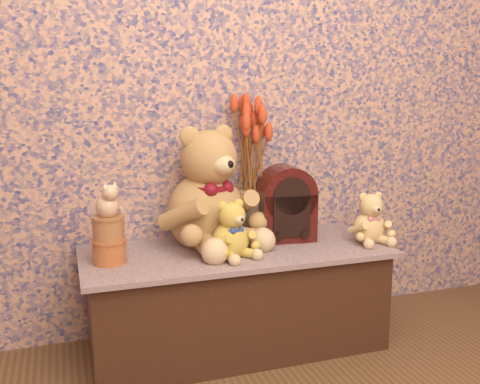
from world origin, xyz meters
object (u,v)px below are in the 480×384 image
object	(u,v)px
teddy_large	(206,182)
teddy_medium	(230,226)
ceramic_vase	(251,214)
cathedral_radio	(286,203)
biscuit_tin_lower	(109,252)
teddy_small	(369,215)
cat_figurine	(107,198)

from	to	relation	value
teddy_large	teddy_medium	xyz separation A→B (m)	(0.05, -0.19, -0.14)
ceramic_vase	teddy_large	bearing A→B (deg)	-164.04
cathedral_radio	biscuit_tin_lower	bearing A→B (deg)	-166.13
cathedral_radio	ceramic_vase	xyz separation A→B (m)	(-0.12, 0.09, -0.06)
teddy_large	teddy_small	distance (m)	0.70
teddy_medium	cat_figurine	bearing A→B (deg)	152.77
teddy_medium	ceramic_vase	world-z (taller)	teddy_medium
teddy_large	teddy_medium	world-z (taller)	teddy_large
teddy_medium	teddy_large	bearing A→B (deg)	84.35
teddy_medium	cat_figurine	xyz separation A→B (m)	(-0.45, 0.06, 0.13)
ceramic_vase	cat_figurine	distance (m)	0.66
ceramic_vase	teddy_small	bearing A→B (deg)	-28.59
teddy_small	biscuit_tin_lower	size ratio (longest dim) A/B	1.89
teddy_medium	biscuit_tin_lower	distance (m)	0.46
teddy_small	teddy_medium	bearing A→B (deg)	-177.50
teddy_large	teddy_medium	size ratio (longest dim) A/B	2.23
teddy_small	cat_figurine	bearing A→B (deg)	178.90
cat_figurine	biscuit_tin_lower	bearing A→B (deg)	0.00
cat_figurine	teddy_small	bearing A→B (deg)	-19.63
teddy_small	cathedral_radio	distance (m)	0.35
cathedral_radio	cat_figurine	size ratio (longest dim) A/B	2.33
teddy_medium	cathedral_radio	size ratio (longest dim) A/B	0.75
cathedral_radio	ceramic_vase	world-z (taller)	cathedral_radio
teddy_medium	biscuit_tin_lower	world-z (taller)	teddy_medium
ceramic_vase	teddy_medium	bearing A→B (deg)	-124.78
teddy_small	ceramic_vase	bearing A→B (deg)	153.14
cathedral_radio	teddy_small	bearing A→B (deg)	-19.37
teddy_large	cat_figurine	size ratio (longest dim) A/B	3.86
teddy_large	teddy_small	xyz separation A→B (m)	(0.66, -0.18, -0.15)
teddy_medium	teddy_small	distance (m)	0.61
teddy_medium	biscuit_tin_lower	bearing A→B (deg)	152.77
teddy_medium	biscuit_tin_lower	size ratio (longest dim) A/B	1.95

